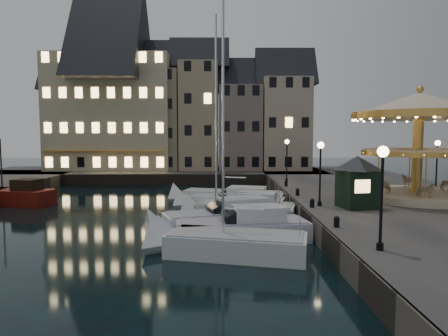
{
  "coord_description": "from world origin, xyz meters",
  "views": [
    {
      "loc": [
        0.91,
        -24.62,
        5.89
      ],
      "look_at": [
        1.0,
        8.0,
        3.2
      ],
      "focal_mm": 32.0,
      "sensor_mm": 36.0,
      "label": 1
    }
  ],
  "objects_px": {
    "bollard_d": "(286,183)",
    "motorboat_c": "(222,219)",
    "streetlamp_a": "(382,183)",
    "streetlamp_d": "(437,158)",
    "motorboat_e": "(231,203)",
    "motorboat_f": "(226,198)",
    "motorboat_a": "(225,245)",
    "bollard_c": "(297,192)",
    "ticket_kiosk": "(357,173)",
    "streetlamp_b": "(320,164)",
    "bollard_a": "(337,221)",
    "streetlamp_c": "(287,154)",
    "bollard_b": "(312,203)",
    "carousel": "(419,125)",
    "motorboat_b": "(236,230)",
    "red_fishing_boat": "(14,197)",
    "motorboat_d": "(240,210)"
  },
  "relations": [
    {
      "from": "streetlamp_b",
      "to": "red_fishing_boat",
      "type": "bearing_deg",
      "value": 161.66
    },
    {
      "from": "motorboat_a",
      "to": "motorboat_f",
      "type": "xyz_separation_m",
      "value": [
        0.14,
        14.57,
        -0.01
      ]
    },
    {
      "from": "bollard_c",
      "to": "motorboat_a",
      "type": "bearing_deg",
      "value": -116.97
    },
    {
      "from": "motorboat_a",
      "to": "motorboat_f",
      "type": "height_order",
      "value": "motorboat_a"
    },
    {
      "from": "bollard_a",
      "to": "motorboat_b",
      "type": "bearing_deg",
      "value": 156.57
    },
    {
      "from": "streetlamp_b",
      "to": "bollard_a",
      "type": "distance_m",
      "value": 6.5
    },
    {
      "from": "motorboat_b",
      "to": "motorboat_e",
      "type": "relative_size",
      "value": 1.0
    },
    {
      "from": "bollard_b",
      "to": "red_fishing_boat",
      "type": "xyz_separation_m",
      "value": [
        -23.44,
        8.47,
        -0.91
      ]
    },
    {
      "from": "streetlamp_d",
      "to": "motorboat_f",
      "type": "xyz_separation_m",
      "value": [
        -17.35,
        1.07,
        -3.49
      ]
    },
    {
      "from": "streetlamp_a",
      "to": "motorboat_f",
      "type": "bearing_deg",
      "value": 108.51
    },
    {
      "from": "motorboat_f",
      "to": "streetlamp_a",
      "type": "bearing_deg",
      "value": -71.49
    },
    {
      "from": "motorboat_a",
      "to": "motorboat_e",
      "type": "bearing_deg",
      "value": 87.48
    },
    {
      "from": "bollard_d",
      "to": "motorboat_c",
      "type": "xyz_separation_m",
      "value": [
        -5.73,
        -11.03,
        -0.92
      ]
    },
    {
      "from": "red_fishing_boat",
      "to": "motorboat_f",
      "type": "bearing_deg",
      "value": 0.33
    },
    {
      "from": "streetlamp_c",
      "to": "bollard_b",
      "type": "xyz_separation_m",
      "value": [
        -0.6,
        -14.0,
        -2.41
      ]
    },
    {
      "from": "streetlamp_c",
      "to": "bollard_d",
      "type": "relative_size",
      "value": 7.32
    },
    {
      "from": "carousel",
      "to": "ticket_kiosk",
      "type": "distance_m",
      "value": 7.23
    },
    {
      "from": "motorboat_a",
      "to": "bollard_b",
      "type": "bearing_deg",
      "value": 46.98
    },
    {
      "from": "streetlamp_a",
      "to": "motorboat_f",
      "type": "xyz_separation_m",
      "value": [
        -6.05,
        18.07,
        -3.49
      ]
    },
    {
      "from": "bollard_c",
      "to": "red_fishing_boat",
      "type": "height_order",
      "value": "red_fishing_boat"
    },
    {
      "from": "streetlamp_d",
      "to": "motorboat_c",
      "type": "xyz_separation_m",
      "value": [
        -17.63,
        -8.03,
        -3.34
      ]
    },
    {
      "from": "streetlamp_d",
      "to": "motorboat_e",
      "type": "height_order",
      "value": "streetlamp_d"
    },
    {
      "from": "motorboat_f",
      "to": "carousel",
      "type": "xyz_separation_m",
      "value": [
        13.71,
        -5.21,
        6.09
      ]
    },
    {
      "from": "streetlamp_b",
      "to": "carousel",
      "type": "xyz_separation_m",
      "value": [
        7.66,
        2.86,
        2.61
      ]
    },
    {
      "from": "streetlamp_b",
      "to": "motorboat_a",
      "type": "height_order",
      "value": "motorboat_a"
    },
    {
      "from": "red_fishing_boat",
      "to": "bollard_c",
      "type": "bearing_deg",
      "value": -8.42
    },
    {
      "from": "streetlamp_c",
      "to": "motorboat_b",
      "type": "distance_m",
      "value": 18.53
    },
    {
      "from": "bollard_c",
      "to": "carousel",
      "type": "xyz_separation_m",
      "value": [
        8.26,
        -1.64,
        5.02
      ]
    },
    {
      "from": "motorboat_b",
      "to": "motorboat_c",
      "type": "relative_size",
      "value": 0.7
    },
    {
      "from": "streetlamp_a",
      "to": "motorboat_d",
      "type": "distance_m",
      "value": 13.51
    },
    {
      "from": "motorboat_f",
      "to": "carousel",
      "type": "distance_m",
      "value": 15.88
    },
    {
      "from": "motorboat_e",
      "to": "carousel",
      "type": "height_order",
      "value": "carousel"
    },
    {
      "from": "bollard_a",
      "to": "bollard_d",
      "type": "xyz_separation_m",
      "value": [
        0.0,
        16.0,
        0.0
      ]
    },
    {
      "from": "bollard_b",
      "to": "bollard_a",
      "type": "bearing_deg",
      "value": -90.0
    },
    {
      "from": "motorboat_e",
      "to": "carousel",
      "type": "bearing_deg",
      "value": -8.74
    },
    {
      "from": "bollard_c",
      "to": "red_fishing_boat",
      "type": "relative_size",
      "value": 0.08
    },
    {
      "from": "motorboat_b",
      "to": "red_fishing_boat",
      "type": "relative_size",
      "value": 1.15
    },
    {
      "from": "motorboat_d",
      "to": "motorboat_e",
      "type": "bearing_deg",
      "value": 101.71
    },
    {
      "from": "bollard_b",
      "to": "motorboat_b",
      "type": "relative_size",
      "value": 0.07
    },
    {
      "from": "streetlamp_a",
      "to": "ticket_kiosk",
      "type": "distance_m",
      "value": 9.59
    },
    {
      "from": "streetlamp_d",
      "to": "red_fishing_boat",
      "type": "relative_size",
      "value": 0.57
    },
    {
      "from": "bollard_d",
      "to": "streetlamp_c",
      "type": "bearing_deg",
      "value": 80.27
    },
    {
      "from": "motorboat_a",
      "to": "motorboat_c",
      "type": "relative_size",
      "value": 1.08
    },
    {
      "from": "bollard_c",
      "to": "ticket_kiosk",
      "type": "height_order",
      "value": "ticket_kiosk"
    },
    {
      "from": "bollard_b",
      "to": "motorboat_d",
      "type": "xyz_separation_m",
      "value": [
        -4.5,
        2.54,
        -0.96
      ]
    },
    {
      "from": "streetlamp_b",
      "to": "bollard_b",
      "type": "height_order",
      "value": "streetlamp_b"
    },
    {
      "from": "streetlamp_a",
      "to": "streetlamp_d",
      "type": "xyz_separation_m",
      "value": [
        11.3,
        17.0,
        0.0
      ]
    },
    {
      "from": "streetlamp_b",
      "to": "motorboat_a",
      "type": "distance_m",
      "value": 9.63
    },
    {
      "from": "streetlamp_a",
      "to": "motorboat_a",
      "type": "height_order",
      "value": "motorboat_a"
    },
    {
      "from": "motorboat_e",
      "to": "ticket_kiosk",
      "type": "xyz_separation_m",
      "value": [
        7.86,
        -5.58,
        2.88
      ]
    }
  ]
}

